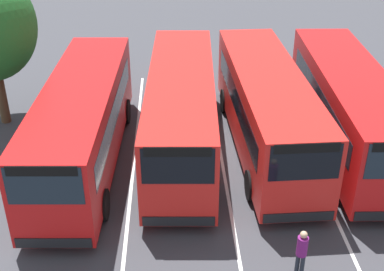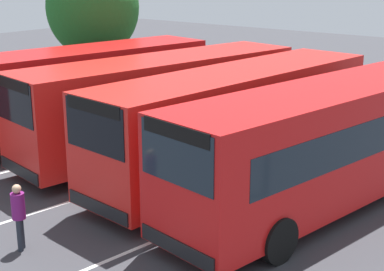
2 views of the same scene
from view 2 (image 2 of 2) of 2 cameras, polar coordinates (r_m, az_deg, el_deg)
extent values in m
plane|color=#38383D|center=(19.93, -0.02, -2.65)|extent=(76.83, 76.83, 0.00)
cube|color=red|center=(23.06, -10.89, 4.54)|extent=(11.21, 4.33, 3.00)
cube|color=#19232D|center=(21.95, -9.24, 4.99)|extent=(9.07, 1.61, 0.96)
cube|color=#19232D|center=(24.04, -12.48, 5.80)|extent=(9.07, 1.61, 0.96)
cylinder|color=black|center=(20.77, -17.18, -1.02)|extent=(1.13, 0.46, 1.10)
cylinder|color=black|center=(24.37, -2.19, 2.24)|extent=(1.13, 0.46, 1.10)
cylinder|color=black|center=(26.22, -5.59, 3.19)|extent=(1.13, 0.46, 1.10)
cube|color=red|center=(20.61, -2.92, 3.41)|extent=(11.21, 4.33, 3.00)
cube|color=black|center=(17.61, -16.81, 3.18)|extent=(0.49, 2.22, 1.26)
cube|color=black|center=(19.60, -0.65, 3.84)|extent=(9.07, 1.62, 0.96)
cube|color=black|center=(21.49, -5.03, 4.89)|extent=(9.07, 1.62, 0.96)
cube|color=black|center=(17.50, -17.01, 4.80)|extent=(0.44, 2.02, 0.32)
cube|color=black|center=(18.17, -16.36, -3.25)|extent=(0.49, 2.32, 0.36)
cylinder|color=black|center=(18.06, -9.07, -3.07)|extent=(1.13, 0.46, 1.10)
cylinder|color=black|center=(20.05, -12.86, -1.31)|extent=(1.13, 0.46, 1.10)
cylinder|color=black|center=(22.43, 6.05, 0.90)|extent=(1.13, 0.46, 1.10)
cylinder|color=black|center=(24.05, 1.78, 2.05)|extent=(1.13, 0.46, 1.10)
cube|color=red|center=(18.26, 4.41, 1.69)|extent=(11.12, 3.51, 3.00)
cube|color=black|center=(14.39, -9.35, 0.80)|extent=(0.32, 2.24, 1.26)
cube|color=black|center=(17.45, 7.59, 2.11)|extent=(9.16, 0.90, 0.96)
cube|color=black|center=(18.96, 1.53, 3.40)|extent=(9.16, 0.90, 0.96)
cube|color=black|center=(14.26, -9.51, 2.77)|extent=(0.28, 2.03, 0.32)
cube|color=black|center=(15.06, -9.07, -6.88)|extent=(0.31, 2.34, 0.36)
cylinder|color=black|center=(15.44, -0.49, -6.29)|extent=(1.12, 0.38, 1.10)
cylinder|color=black|center=(17.09, -6.35, -4.10)|extent=(1.12, 0.38, 1.10)
cylinder|color=black|center=(20.75, 13.07, -0.72)|extent=(1.12, 0.38, 1.10)
cylinder|color=black|center=(22.01, 7.67, 0.54)|extent=(1.12, 0.38, 1.10)
cube|color=red|center=(16.29, 13.09, -0.52)|extent=(11.20, 4.19, 3.00)
cube|color=#19232D|center=(12.12, -1.41, -1.95)|extent=(0.46, 2.23, 1.26)
cube|color=#19232D|center=(15.57, 16.92, -0.22)|extent=(9.09, 1.50, 0.96)
cube|color=#19232D|center=(16.89, 9.72, 1.54)|extent=(9.09, 1.50, 0.96)
cube|color=black|center=(11.96, -1.50, 0.36)|extent=(0.41, 2.02, 0.32)
cube|color=black|center=(12.91, -1.44, -10.80)|extent=(0.46, 2.32, 0.36)
cylinder|color=black|center=(13.47, 8.41, -10.04)|extent=(1.13, 0.45, 1.10)
cylinder|color=black|center=(14.94, 1.16, -7.10)|extent=(1.13, 0.45, 1.10)
cylinder|color=black|center=(20.13, 15.69, -1.44)|extent=(1.13, 0.45, 1.10)
cylinder|color=#232833|center=(14.60, -16.24, -9.03)|extent=(0.13, 0.13, 0.79)
cylinder|color=#232833|center=(14.46, -16.40, -9.30)|extent=(0.13, 0.13, 0.79)
cylinder|color=#721966|center=(14.25, -16.55, -6.58)|extent=(0.45, 0.45, 0.63)
sphere|color=tan|center=(14.09, -16.68, -4.99)|extent=(0.22, 0.22, 0.22)
cylinder|color=#4C3823|center=(28.64, -9.29, 5.98)|extent=(0.44, 0.44, 2.87)
ellipsoid|color=#1E6023|center=(28.26, -9.58, 12.21)|extent=(4.50, 4.05, 4.72)
cube|color=silver|center=(22.22, -7.27, -0.75)|extent=(16.39, 2.19, 0.01)
cube|color=silver|center=(19.93, -0.02, -2.64)|extent=(16.39, 2.19, 0.01)
cube|color=silver|center=(18.06, 8.94, -4.91)|extent=(16.39, 2.19, 0.01)
camera|label=1|loc=(16.94, -68.38, 22.54)|focal=48.24mm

